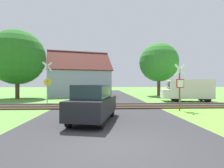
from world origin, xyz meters
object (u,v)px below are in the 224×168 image
at_px(crossing_sign_far, 47,80).
at_px(tree_left, 17,57).
at_px(stop_sign_near, 180,84).
at_px(house, 79,82).
at_px(parked_car, 93,103).
at_px(tree_right, 159,62).
at_px(mail_truck, 188,89).

bearing_deg(crossing_sign_far, tree_left, 124.19).
xyz_separation_m(stop_sign_near, house, (-8.82, 14.29, 0.30)).
bearing_deg(house, parked_car, -94.33).
distance_m(stop_sign_near, parked_car, 6.50).
height_order(crossing_sign_far, tree_right, tree_right).
height_order(stop_sign_near, house, house).
height_order(house, tree_left, tree_left).
height_order(tree_left, parked_car, tree_left).
height_order(stop_sign_near, tree_right, tree_right).
xyz_separation_m(crossing_sign_far, parked_car, (4.54, -7.32, -1.23)).
bearing_deg(stop_sign_near, parked_car, 14.08).
bearing_deg(mail_truck, house, 64.43).
bearing_deg(tree_right, house, 178.36).
bearing_deg(mail_truck, parked_car, 143.20).
bearing_deg(parked_car, crossing_sign_far, 133.81).
bearing_deg(crossing_sign_far, parked_car, -66.91).
bearing_deg(tree_right, tree_left, -168.33).
xyz_separation_m(crossing_sign_far, mail_truck, (13.66, 1.62, -0.89)).
bearing_deg(parked_car, tree_right, 74.93).
height_order(house, tree_right, tree_right).
distance_m(tree_right, mail_truck, 8.89).
bearing_deg(tree_left, stop_sign_near, -32.89).
bearing_deg(house, mail_truck, -49.00).
xyz_separation_m(stop_sign_near, mail_truck, (3.46, 5.90, -0.54)).
height_order(crossing_sign_far, house, house).
bearing_deg(tree_left, crossing_sign_far, -47.10).
bearing_deg(tree_left, parked_car, -52.88).
xyz_separation_m(stop_sign_near, tree_right, (3.03, 13.95, 3.20)).
bearing_deg(stop_sign_near, mail_truck, -134.59).
relative_size(stop_sign_near, parked_car, 0.75).
distance_m(tree_right, parked_car, 19.53).
xyz_separation_m(tree_left, tree_right, (18.65, 3.85, -0.03)).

